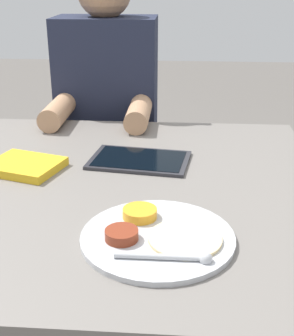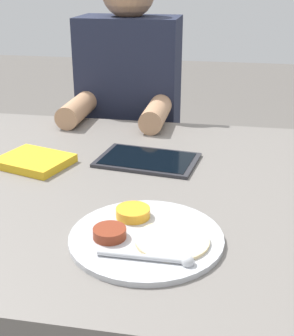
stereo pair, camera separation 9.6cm
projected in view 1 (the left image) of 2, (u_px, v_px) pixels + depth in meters
dining_table at (94, 320)px, 1.19m from camera, size 1.08×0.93×0.77m
thali_tray at (157, 236)px, 0.82m from camera, size 0.27×0.27×0.03m
red_notebook at (25, 166)px, 1.11m from camera, size 0.19×0.17×0.02m
tablet_device at (139, 160)px, 1.16m from camera, size 0.26×0.19×0.01m
person_diner at (109, 156)px, 1.70m from camera, size 0.34×0.42×1.24m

